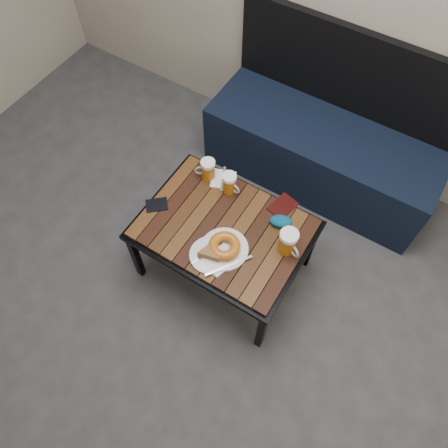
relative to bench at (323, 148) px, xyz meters
The scene contains 14 objects.
ground 1.80m from the bench, 96.61° to the right, with size 4.00×4.00×0.00m, color #2D2D30.
room_shell 1.95m from the bench, 99.19° to the right, with size 4.00×4.00×4.00m.
bench is the anchor object (origin of this frame).
cafe_table 0.93m from the bench, 99.96° to the right, with size 0.84×0.62×0.47m.
beer_mug_left 0.83m from the bench, 120.12° to the right, with size 0.11×0.10×0.12m.
beer_mug_centre 0.78m from the bench, 109.93° to the right, with size 0.11×0.08×0.12m.
beer_mug_right 0.90m from the bench, 79.21° to the right, with size 0.14×0.11×0.14m.
plate_pie 1.10m from the bench, 96.92° to the right, with size 0.20×0.20×0.06m.
plate_bagel 1.04m from the bench, 95.07° to the right, with size 0.26×0.29×0.06m.
napkin_left 0.76m from the bench, 115.54° to the right, with size 0.16×0.16×0.01m.
napkin_right 1.10m from the bench, 94.77° to the right, with size 0.16×0.14×0.01m.
passport_navy 1.12m from the bench, 118.07° to the right, with size 0.08×0.11×0.01m, color black.
passport_burgundy 0.67m from the bench, 87.12° to the right, with size 0.10×0.14×0.01m, color black.
knit_pouch 0.77m from the bench, 84.58° to the right, with size 0.11×0.07×0.05m, color navy.
Camera 1 is at (0.62, -0.07, 2.33)m, focal length 35.00 mm.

